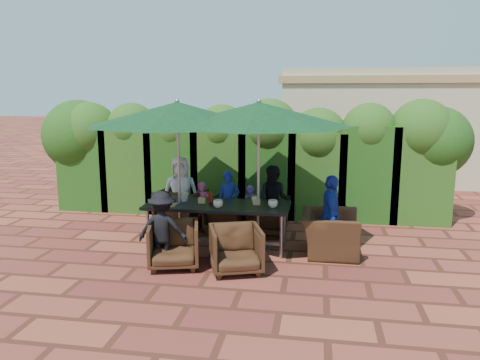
% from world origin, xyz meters
% --- Properties ---
extents(ground, '(80.00, 80.00, 0.00)m').
position_xyz_m(ground, '(0.00, 0.00, 0.00)').
color(ground, brown).
rests_on(ground, ground).
extents(dining_table, '(2.37, 0.90, 0.75)m').
position_xyz_m(dining_table, '(-0.10, -0.03, 0.68)').
color(dining_table, black).
rests_on(dining_table, ground).
extents(umbrella_left, '(2.96, 2.96, 2.46)m').
position_xyz_m(umbrella_left, '(-0.74, -0.05, 2.21)').
color(umbrella_left, gray).
rests_on(umbrella_left, ground).
extents(umbrella_right, '(2.96, 2.96, 2.46)m').
position_xyz_m(umbrella_right, '(0.57, 0.02, 2.21)').
color(umbrella_right, gray).
rests_on(umbrella_right, ground).
extents(chair_far_left, '(0.96, 0.92, 0.83)m').
position_xyz_m(chair_far_left, '(-1.04, 1.02, 0.41)').
color(chair_far_left, black).
rests_on(chair_far_left, ground).
extents(chair_far_mid, '(0.89, 0.86, 0.73)m').
position_xyz_m(chair_far_mid, '(-0.10, 0.92, 0.37)').
color(chair_far_mid, black).
rests_on(chair_far_mid, ground).
extents(chair_far_right, '(0.71, 0.67, 0.70)m').
position_xyz_m(chair_far_right, '(0.63, 0.90, 0.35)').
color(chair_far_right, black).
rests_on(chair_far_right, ground).
extents(chair_near_left, '(0.87, 0.84, 0.75)m').
position_xyz_m(chair_near_left, '(-0.56, -0.99, 0.37)').
color(chair_near_left, black).
rests_on(chair_near_left, ground).
extents(chair_near_right, '(0.89, 0.86, 0.74)m').
position_xyz_m(chair_near_right, '(0.38, -1.02, 0.37)').
color(chair_near_right, black).
rests_on(chair_near_right, ground).
extents(chair_end_right, '(0.67, 1.02, 0.89)m').
position_xyz_m(chair_end_right, '(1.73, -0.00, 0.45)').
color(chair_end_right, black).
rests_on(chair_end_right, ground).
extents(adult_far_left, '(0.76, 0.54, 1.39)m').
position_xyz_m(adult_far_left, '(-1.01, 0.91, 0.69)').
color(adult_far_left, white).
rests_on(adult_far_left, ground).
extents(adult_far_mid, '(0.42, 0.35, 1.14)m').
position_xyz_m(adult_far_mid, '(-0.10, 0.93, 0.57)').
color(adult_far_mid, '#1C329C').
rests_on(adult_far_mid, ground).
extents(adult_far_right, '(0.64, 0.43, 1.28)m').
position_xyz_m(adult_far_right, '(0.76, 0.83, 0.64)').
color(adult_far_right, black).
rests_on(adult_far_right, ground).
extents(adult_near_left, '(0.75, 0.39, 1.14)m').
position_xyz_m(adult_near_left, '(-0.73, -0.98, 0.57)').
color(adult_near_left, black).
rests_on(adult_near_left, ground).
extents(adult_end_right, '(0.44, 0.78, 1.29)m').
position_xyz_m(adult_end_right, '(1.73, -0.06, 0.64)').
color(adult_end_right, '#1C329C').
rests_on(adult_end_right, ground).
extents(child_left, '(0.34, 0.28, 0.91)m').
position_xyz_m(child_left, '(-0.61, 0.95, 0.45)').
color(child_left, '#F25594').
rests_on(child_left, ground).
extents(child_right, '(0.37, 0.33, 0.86)m').
position_xyz_m(child_right, '(0.30, 1.06, 0.43)').
color(child_right, '#794DA8').
rests_on(child_right, ground).
extents(pedestrian_a, '(1.49, 0.58, 1.58)m').
position_xyz_m(pedestrian_a, '(1.45, 4.07, 0.79)').
color(pedestrian_a, '#2B7F22').
rests_on(pedestrian_a, ground).
extents(pedestrian_b, '(1.06, 0.92, 1.88)m').
position_xyz_m(pedestrian_b, '(2.32, 4.39, 0.94)').
color(pedestrian_b, '#F25594').
rests_on(pedestrian_b, ground).
extents(pedestrian_c, '(1.28, 0.95, 1.82)m').
position_xyz_m(pedestrian_c, '(3.19, 4.23, 0.91)').
color(pedestrian_c, '#93949B').
rests_on(pedestrian_c, ground).
extents(cup_a, '(0.16, 0.16, 0.13)m').
position_xyz_m(cup_a, '(-0.99, -0.18, 0.81)').
color(cup_a, beige).
rests_on(cup_a, dining_table).
extents(cup_b, '(0.15, 0.15, 0.14)m').
position_xyz_m(cup_b, '(-0.70, 0.07, 0.82)').
color(cup_b, beige).
rests_on(cup_b, dining_table).
extents(cup_c, '(0.16, 0.16, 0.12)m').
position_xyz_m(cup_c, '(-0.04, -0.26, 0.81)').
color(cup_c, beige).
rests_on(cup_c, dining_table).
extents(cup_d, '(0.13, 0.13, 0.12)m').
position_xyz_m(cup_d, '(0.51, 0.07, 0.81)').
color(cup_d, beige).
rests_on(cup_d, dining_table).
extents(cup_e, '(0.16, 0.16, 0.12)m').
position_xyz_m(cup_e, '(0.82, -0.12, 0.81)').
color(cup_e, beige).
rests_on(cup_e, dining_table).
extents(ketchup_bottle, '(0.04, 0.04, 0.17)m').
position_xyz_m(ketchup_bottle, '(-0.25, 0.08, 0.83)').
color(ketchup_bottle, '#B20C0A').
rests_on(ketchup_bottle, dining_table).
extents(sauce_bottle, '(0.04, 0.04, 0.17)m').
position_xyz_m(sauce_bottle, '(-0.21, 0.01, 0.83)').
color(sauce_bottle, '#4C230C').
rests_on(sauce_bottle, dining_table).
extents(serving_tray, '(0.35, 0.25, 0.02)m').
position_xyz_m(serving_tray, '(-0.90, -0.25, 0.76)').
color(serving_tray, '#A0774D').
rests_on(serving_tray, dining_table).
extents(number_block_left, '(0.12, 0.06, 0.10)m').
position_xyz_m(number_block_left, '(-0.37, -0.02, 0.80)').
color(number_block_left, tan).
rests_on(number_block_left, dining_table).
extents(number_block_right, '(0.12, 0.06, 0.10)m').
position_xyz_m(number_block_right, '(0.54, 0.02, 0.80)').
color(number_block_right, tan).
rests_on(number_block_right, dining_table).
extents(hedge_wall, '(9.10, 1.60, 2.44)m').
position_xyz_m(hedge_wall, '(-0.12, 2.32, 1.36)').
color(hedge_wall, '#143E11').
rests_on(hedge_wall, ground).
extents(building, '(6.20, 3.08, 3.20)m').
position_xyz_m(building, '(3.50, 6.99, 1.61)').
color(building, '#C0B68F').
rests_on(building, ground).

